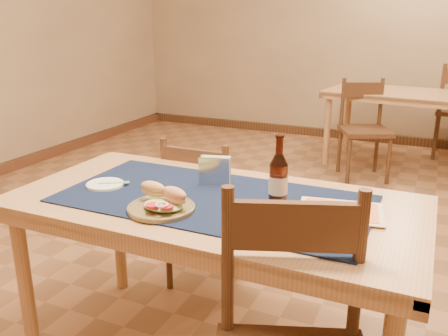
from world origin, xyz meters
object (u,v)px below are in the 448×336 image
at_px(sandwich_plate, 162,204).
at_px(chair_main_far, 207,210).
at_px(main_table, 214,219).
at_px(back_table, 414,101).
at_px(beer_bottle, 278,179).
at_px(napkin_holder, 215,172).

bearing_deg(sandwich_plate, chair_main_far, 104.26).
bearing_deg(main_table, back_table, 80.77).
height_order(chair_main_far, beer_bottle, beer_bottle).
height_order(main_table, back_table, same).
relative_size(chair_main_far, beer_bottle, 3.20).
distance_m(sandwich_plate, napkin_holder, 0.34).
bearing_deg(back_table, sandwich_plate, -100.57).
height_order(main_table, sandwich_plate, sandwich_plate).
height_order(back_table, chair_main_far, chair_main_far).
xyz_separation_m(sandwich_plate, napkin_holder, (0.05, 0.33, 0.03)).
bearing_deg(main_table, chair_main_far, 118.99).
distance_m(back_table, chair_main_far, 2.92).
relative_size(chair_main_far, napkin_holder, 5.82).
bearing_deg(chair_main_far, back_table, 73.14).
bearing_deg(napkin_holder, sandwich_plate, -99.18).
height_order(main_table, chair_main_far, chair_main_far).
distance_m(chair_main_far, beer_bottle, 0.85).
bearing_deg(beer_bottle, back_table, 84.90).
bearing_deg(sandwich_plate, beer_bottle, 32.49).
bearing_deg(chair_main_far, beer_bottle, -42.46).
relative_size(back_table, napkin_holder, 11.62).
bearing_deg(chair_main_far, sandwich_plate, -75.74).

